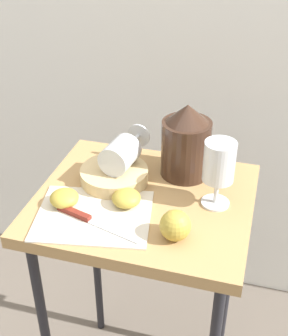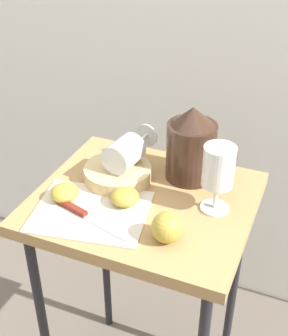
{
  "view_description": "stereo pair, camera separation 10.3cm",
  "coord_description": "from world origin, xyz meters",
  "px_view_note": "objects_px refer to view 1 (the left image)",
  "views": [
    {
      "loc": [
        0.24,
        -0.84,
        1.36
      ],
      "look_at": [
        0.0,
        0.0,
        0.8
      ],
      "focal_mm": 50.19,
      "sensor_mm": 36.0,
      "label": 1
    },
    {
      "loc": [
        0.34,
        -0.8,
        1.36
      ],
      "look_at": [
        0.0,
        0.0,
        0.8
      ],
      "focal_mm": 50.19,
      "sensor_mm": 36.0,
      "label": 2
    }
  ],
  "objects_px": {
    "apple_whole": "(175,225)",
    "knife": "(86,218)",
    "pitcher": "(186,147)",
    "basket_tray": "(114,175)",
    "apple_half_right": "(126,198)",
    "wine_glass_tipped_near": "(121,154)",
    "table": "(144,227)",
    "wine_glass_upright": "(219,165)",
    "apple_half_left": "(64,198)"
  },
  "relations": [
    {
      "from": "table",
      "to": "wine_glass_upright",
      "type": "xyz_separation_m",
      "value": [
        0.16,
        0.02,
        0.19
      ]
    },
    {
      "from": "basket_tray",
      "to": "apple_half_right",
      "type": "bearing_deg",
      "value": -55.82
    },
    {
      "from": "basket_tray",
      "to": "wine_glass_upright",
      "type": "xyz_separation_m",
      "value": [
        0.25,
        -0.02,
        0.08
      ]
    },
    {
      "from": "basket_tray",
      "to": "pitcher",
      "type": "relative_size",
      "value": 0.87
    },
    {
      "from": "table",
      "to": "knife",
      "type": "relative_size",
      "value": 3.52
    },
    {
      "from": "apple_half_left",
      "to": "apple_half_right",
      "type": "distance_m",
      "value": 0.14
    },
    {
      "from": "pitcher",
      "to": "wine_glass_upright",
      "type": "height_order",
      "value": "pitcher"
    },
    {
      "from": "wine_glass_tipped_near",
      "to": "apple_half_left",
      "type": "distance_m",
      "value": 0.17
    },
    {
      "from": "wine_glass_tipped_near",
      "to": "apple_whole",
      "type": "distance_m",
      "value": 0.25
    },
    {
      "from": "apple_whole",
      "to": "wine_glass_tipped_near",
      "type": "bearing_deg",
      "value": 134.52
    },
    {
      "from": "basket_tray",
      "to": "wine_glass_tipped_near",
      "type": "height_order",
      "value": "wine_glass_tipped_near"
    },
    {
      "from": "apple_whole",
      "to": "table",
      "type": "bearing_deg",
      "value": 130.08
    },
    {
      "from": "pitcher",
      "to": "wine_glass_upright",
      "type": "bearing_deg",
      "value": -48.79
    },
    {
      "from": "table",
      "to": "apple_whole",
      "type": "xyz_separation_m",
      "value": [
        0.1,
        -0.12,
        0.12
      ]
    },
    {
      "from": "apple_whole",
      "to": "pitcher",
      "type": "bearing_deg",
      "value": 96.77
    },
    {
      "from": "basket_tray",
      "to": "apple_whole",
      "type": "height_order",
      "value": "apple_whole"
    },
    {
      "from": "wine_glass_upright",
      "to": "apple_half_right",
      "type": "bearing_deg",
      "value": -161.57
    },
    {
      "from": "apple_half_right",
      "to": "apple_whole",
      "type": "bearing_deg",
      "value": -30.53
    },
    {
      "from": "apple_half_left",
      "to": "pitcher",
      "type": "bearing_deg",
      "value": 41.49
    },
    {
      "from": "apple_half_left",
      "to": "apple_whole",
      "type": "xyz_separation_m",
      "value": [
        0.26,
        -0.04,
        0.01
      ]
    },
    {
      "from": "apple_half_right",
      "to": "knife",
      "type": "bearing_deg",
      "value": -132.16
    },
    {
      "from": "wine_glass_tipped_near",
      "to": "knife",
      "type": "height_order",
      "value": "wine_glass_tipped_near"
    },
    {
      "from": "apple_half_right",
      "to": "apple_whole",
      "type": "relative_size",
      "value": 1.0
    },
    {
      "from": "basket_tray",
      "to": "wine_glass_tipped_near",
      "type": "xyz_separation_m",
      "value": [
        0.01,
        0.01,
        0.05
      ]
    },
    {
      "from": "apple_half_left",
      "to": "table",
      "type": "bearing_deg",
      "value": 26.26
    },
    {
      "from": "wine_glass_tipped_near",
      "to": "apple_whole",
      "type": "height_order",
      "value": "wine_glass_tipped_near"
    },
    {
      "from": "table",
      "to": "basket_tray",
      "type": "bearing_deg",
      "value": 153.72
    },
    {
      "from": "apple_whole",
      "to": "knife",
      "type": "relative_size",
      "value": 0.31
    },
    {
      "from": "pitcher",
      "to": "wine_glass_tipped_near",
      "type": "distance_m",
      "value": 0.16
    },
    {
      "from": "pitcher",
      "to": "apple_whole",
      "type": "xyz_separation_m",
      "value": [
        0.03,
        -0.24,
        -0.04
      ]
    },
    {
      "from": "table",
      "to": "wine_glass_tipped_near",
      "type": "height_order",
      "value": "wine_glass_tipped_near"
    },
    {
      "from": "pitcher",
      "to": "apple_half_right",
      "type": "bearing_deg",
      "value": -120.59
    },
    {
      "from": "apple_half_right",
      "to": "knife",
      "type": "xyz_separation_m",
      "value": [
        -0.07,
        -0.07,
        -0.01
      ]
    },
    {
      "from": "wine_glass_tipped_near",
      "to": "apple_half_right",
      "type": "xyz_separation_m",
      "value": [
        0.04,
        -0.1,
        -0.05
      ]
    },
    {
      "from": "pitcher",
      "to": "basket_tray",
      "type": "bearing_deg",
      "value": -152.24
    },
    {
      "from": "table",
      "to": "apple_half_right",
      "type": "relative_size",
      "value": 11.24
    },
    {
      "from": "apple_whole",
      "to": "knife",
      "type": "xyz_separation_m",
      "value": [
        -0.2,
        0.0,
        -0.02
      ]
    },
    {
      "from": "table",
      "to": "apple_half_right",
      "type": "height_order",
      "value": "apple_half_right"
    },
    {
      "from": "basket_tray",
      "to": "knife",
      "type": "distance_m",
      "value": 0.16
    },
    {
      "from": "apple_half_left",
      "to": "apple_half_right",
      "type": "height_order",
      "value": "same"
    },
    {
      "from": "wine_glass_tipped_near",
      "to": "apple_half_left",
      "type": "bearing_deg",
      "value": -122.85
    },
    {
      "from": "pitcher",
      "to": "wine_glass_tipped_near",
      "type": "bearing_deg",
      "value": -154.64
    },
    {
      "from": "apple_half_right",
      "to": "table",
      "type": "bearing_deg",
      "value": 55.64
    },
    {
      "from": "pitcher",
      "to": "knife",
      "type": "xyz_separation_m",
      "value": [
        -0.17,
        -0.24,
        -0.07
      ]
    },
    {
      "from": "table",
      "to": "knife",
      "type": "height_order",
      "value": "knife"
    },
    {
      "from": "wine_glass_tipped_near",
      "to": "table",
      "type": "bearing_deg",
      "value": -38.11
    },
    {
      "from": "wine_glass_upright",
      "to": "apple_half_right",
      "type": "relative_size",
      "value": 2.44
    },
    {
      "from": "basket_tray",
      "to": "apple_half_left",
      "type": "relative_size",
      "value": 2.52
    },
    {
      "from": "apple_whole",
      "to": "apple_half_right",
      "type": "bearing_deg",
      "value": 149.47
    },
    {
      "from": "table",
      "to": "basket_tray",
      "type": "distance_m",
      "value": 0.14
    }
  ]
}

